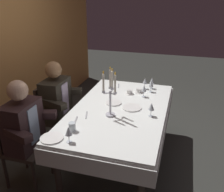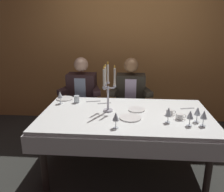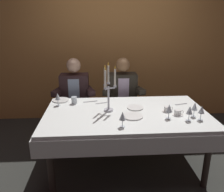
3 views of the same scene
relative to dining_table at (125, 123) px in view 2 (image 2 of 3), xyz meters
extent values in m
plane|color=#30312D|center=(0.00, 0.00, -0.62)|extent=(12.00, 12.00, 0.00)
cube|color=#CE8A48|center=(0.00, 1.66, 0.73)|extent=(6.00, 0.12, 2.70)
cube|color=white|center=(0.00, 0.00, 0.10)|extent=(1.90, 1.10, 0.04)
cube|color=white|center=(0.00, 0.00, -0.01)|extent=(1.94, 1.14, 0.18)
cylinder|color=#342A24|center=(-0.83, -0.43, -0.27)|extent=(0.07, 0.07, 0.70)
cylinder|color=#342A24|center=(0.83, -0.43, -0.27)|extent=(0.07, 0.07, 0.70)
cylinder|color=#342A24|center=(-0.83, 0.43, -0.27)|extent=(0.07, 0.07, 0.70)
cylinder|color=#342A24|center=(0.83, 0.43, -0.27)|extent=(0.07, 0.07, 0.70)
cylinder|color=silver|center=(-0.20, 0.06, 0.13)|extent=(0.11, 0.11, 0.02)
cylinder|color=silver|center=(-0.20, 0.06, 0.28)|extent=(0.02, 0.02, 0.28)
cylinder|color=silver|center=(-0.20, 0.06, 0.46)|extent=(0.04, 0.04, 0.02)
cylinder|color=white|center=(-0.20, 0.06, 0.56)|extent=(0.02, 0.02, 0.19)
ellipsoid|color=yellow|center=(-0.20, 0.06, 0.68)|extent=(0.02, 0.02, 0.03)
cylinder|color=silver|center=(-0.17, 0.06, 0.40)|extent=(0.08, 0.01, 0.01)
cylinder|color=silver|center=(-0.13, 0.06, 0.42)|extent=(0.04, 0.04, 0.02)
cylinder|color=white|center=(-0.13, 0.06, 0.52)|extent=(0.02, 0.02, 0.19)
ellipsoid|color=yellow|center=(-0.13, 0.06, 0.64)|extent=(0.02, 0.02, 0.03)
cylinder|color=silver|center=(-0.22, 0.09, 0.40)|extent=(0.05, 0.07, 0.01)
cylinder|color=silver|center=(-0.24, 0.12, 0.42)|extent=(0.04, 0.04, 0.02)
cylinder|color=white|center=(-0.24, 0.12, 0.52)|extent=(0.02, 0.02, 0.19)
ellipsoid|color=yellow|center=(-0.24, 0.12, 0.64)|extent=(0.02, 0.02, 0.03)
cylinder|color=silver|center=(-0.22, 0.02, 0.40)|extent=(0.05, 0.07, 0.01)
cylinder|color=silver|center=(-0.24, -0.01, 0.42)|extent=(0.04, 0.04, 0.02)
cylinder|color=white|center=(-0.24, -0.01, 0.52)|extent=(0.02, 0.02, 0.19)
ellipsoid|color=yellow|center=(-0.24, -0.01, 0.64)|extent=(0.02, 0.02, 0.03)
cylinder|color=white|center=(0.05, -0.14, 0.13)|extent=(0.23, 0.23, 0.01)
cylinder|color=white|center=(-0.82, 0.46, 0.13)|extent=(0.23, 0.23, 0.01)
cylinder|color=white|center=(0.13, 0.11, 0.13)|extent=(0.20, 0.20, 0.01)
cylinder|color=silver|center=(0.77, -0.27, 0.12)|extent=(0.06, 0.06, 0.00)
cylinder|color=silver|center=(0.77, -0.27, 0.16)|extent=(0.01, 0.01, 0.07)
cone|color=silver|center=(0.77, -0.27, 0.24)|extent=(0.07, 0.07, 0.08)
cylinder|color=silver|center=(0.44, -0.22, 0.12)|extent=(0.06, 0.06, 0.00)
cylinder|color=silver|center=(0.44, -0.22, 0.16)|extent=(0.01, 0.01, 0.07)
cone|color=silver|center=(0.44, -0.22, 0.24)|extent=(0.07, 0.07, 0.08)
cylinder|color=silver|center=(0.74, -0.18, 0.12)|extent=(0.06, 0.06, 0.00)
cylinder|color=silver|center=(0.74, -0.18, 0.16)|extent=(0.01, 0.01, 0.07)
cone|color=silver|center=(0.74, -0.18, 0.24)|extent=(0.07, 0.07, 0.08)
cylinder|color=silver|center=(-0.09, -0.39, 0.12)|extent=(0.06, 0.06, 0.00)
cylinder|color=silver|center=(-0.09, -0.39, 0.16)|extent=(0.01, 0.01, 0.07)
cone|color=silver|center=(-0.09, -0.39, 0.24)|extent=(0.07, 0.07, 0.08)
cylinder|color=#E0D172|center=(-0.09, -0.39, 0.22)|extent=(0.04, 0.04, 0.03)
cylinder|color=silver|center=(-0.83, 0.27, 0.12)|extent=(0.06, 0.06, 0.00)
cylinder|color=silver|center=(-0.83, 0.27, 0.16)|extent=(0.01, 0.01, 0.07)
cone|color=silver|center=(-0.83, 0.27, 0.24)|extent=(0.07, 0.07, 0.08)
cylinder|color=#E0D172|center=(-0.83, 0.27, 0.22)|extent=(0.04, 0.04, 0.03)
cylinder|color=silver|center=(0.64, -0.28, 0.12)|extent=(0.06, 0.06, 0.00)
cylinder|color=silver|center=(0.64, -0.28, 0.16)|extent=(0.01, 0.01, 0.07)
cone|color=silver|center=(0.64, -0.28, 0.24)|extent=(0.07, 0.07, 0.08)
cylinder|color=maroon|center=(0.64, -0.28, 0.22)|extent=(0.04, 0.04, 0.03)
cylinder|color=silver|center=(-0.63, 0.33, 0.16)|extent=(0.07, 0.07, 0.09)
cylinder|color=white|center=(0.48, -0.01, 0.12)|extent=(0.12, 0.12, 0.01)
cylinder|color=white|center=(0.48, -0.01, 0.15)|extent=(0.08, 0.08, 0.05)
torus|color=white|center=(0.53, -0.01, 0.15)|extent=(0.04, 0.01, 0.04)
cylinder|color=white|center=(0.57, -0.13, 0.12)|extent=(0.12, 0.12, 0.01)
cylinder|color=white|center=(0.57, -0.13, 0.15)|extent=(0.08, 0.08, 0.05)
torus|color=white|center=(0.62, -0.13, 0.15)|extent=(0.04, 0.01, 0.04)
cube|color=#B7B7BC|center=(0.73, 0.21, 0.12)|extent=(0.17, 0.06, 0.01)
cube|color=#B7B7BC|center=(-0.43, 0.38, 0.12)|extent=(0.19, 0.06, 0.01)
cube|color=#B7B7BC|center=(-0.28, 0.32, 0.12)|extent=(0.17, 0.07, 0.01)
cylinder|color=#342A24|center=(-0.86, 0.70, -0.41)|extent=(0.04, 0.04, 0.42)
cylinder|color=#342A24|center=(-0.50, 0.70, -0.41)|extent=(0.04, 0.04, 0.42)
cylinder|color=#342A24|center=(-0.86, 1.06, -0.41)|extent=(0.04, 0.04, 0.42)
cylinder|color=#342A24|center=(-0.50, 1.06, -0.41)|extent=(0.04, 0.04, 0.42)
cube|color=#342A24|center=(-0.68, 0.88, -0.18)|extent=(0.42, 0.42, 0.04)
cube|color=#342A24|center=(-0.68, 1.07, 0.06)|extent=(0.38, 0.04, 0.44)
cube|color=#301F20|center=(-0.68, 0.88, 0.11)|extent=(0.42, 0.26, 0.54)
cube|color=#8A9BB5|center=(-0.68, 0.75, 0.14)|extent=(0.16, 0.01, 0.40)
sphere|color=#D7A887|center=(-0.68, 0.88, 0.51)|extent=(0.21, 0.21, 0.21)
cube|color=#301F20|center=(-0.90, 0.78, 0.15)|extent=(0.19, 0.34, 0.08)
cube|color=#301F20|center=(-0.46, 0.78, 0.15)|extent=(0.19, 0.34, 0.08)
cylinder|color=#342A24|center=(-0.13, 0.70, -0.41)|extent=(0.04, 0.04, 0.42)
cylinder|color=#342A24|center=(0.23, 0.70, -0.41)|extent=(0.04, 0.04, 0.42)
cylinder|color=#342A24|center=(-0.13, 1.06, -0.41)|extent=(0.04, 0.04, 0.42)
cylinder|color=#342A24|center=(0.23, 1.06, -0.41)|extent=(0.04, 0.04, 0.42)
cube|color=#342A24|center=(0.05, 0.88, -0.18)|extent=(0.42, 0.42, 0.04)
cube|color=#342A24|center=(0.05, 1.07, 0.06)|extent=(0.38, 0.04, 0.44)
cube|color=#2C281F|center=(0.05, 0.88, 0.11)|extent=(0.42, 0.26, 0.54)
cube|color=#BFADCA|center=(0.05, 0.75, 0.14)|extent=(0.16, 0.01, 0.40)
sphere|color=#9F7148|center=(0.05, 0.88, 0.51)|extent=(0.21, 0.21, 0.21)
cube|color=#2C281F|center=(-0.17, 0.78, 0.15)|extent=(0.19, 0.34, 0.08)
cube|color=#2C281F|center=(0.27, 0.78, 0.15)|extent=(0.19, 0.34, 0.08)
camera|label=1|loc=(-2.62, -0.68, 1.44)|focal=40.07mm
camera|label=2|loc=(0.04, -2.47, 1.10)|focal=37.56mm
camera|label=3|loc=(-0.33, -2.47, 1.14)|focal=36.63mm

